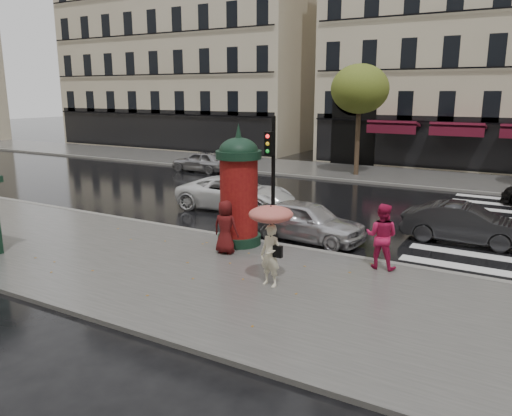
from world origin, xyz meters
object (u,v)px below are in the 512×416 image
Objects in this scene: man_burgundy at (226,227)px; woman_umbrella at (271,232)px; car_silver at (307,221)px; morris_column at (239,187)px; car_far_silver at (201,161)px; traffic_light at (272,169)px; car_white at (236,193)px; woman_red at (382,236)px; car_darkgrey at (465,224)px.

woman_umbrella is at bearing 141.70° from man_burgundy.
man_burgundy is 0.41× the size of car_silver.
car_far_silver is (-10.51, 12.38, -1.34)m from morris_column.
car_white is (-3.99, 4.23, -1.94)m from traffic_light.
traffic_light is (0.88, 1.38, 1.70)m from man_burgundy.
man_burgundy is 0.40× the size of traffic_light.
man_burgundy is at bearing 145.94° from woman_umbrella.
woman_red reaches higher than man_burgundy.
morris_column is 2.77m from car_silver.
woman_umbrella is at bearing -148.29° from car_white.
car_silver is at bearing -31.68° from woman_red.
morris_column reaches higher than car_darkgrey.
car_far_silver is at bearing 131.01° from woman_umbrella.
woman_umbrella is at bearing 150.47° from car_darkgrey.
car_white is at bearing 86.83° from car_darkgrey.
morris_column is 1.26m from traffic_light.
traffic_light reaches higher than man_burgundy.
woman_red is 0.46× the size of car_darkgrey.
car_silver is 5.36m from car_white.
traffic_light reaches higher than morris_column.
morris_column is 0.97× the size of car_silver.
man_burgundy reaches higher than car_white.
woman_umbrella is 1.30× the size of man_burgundy.
traffic_light is 1.06× the size of car_far_silver.
woman_umbrella is 20.06m from car_far_silver.
man_burgundy is 0.32× the size of car_white.
car_white is (-7.69, 4.55, -0.34)m from woman_red.
car_darkgrey is at bearing -113.05° from woman_red.
car_silver is (0.60, 1.48, -1.96)m from traffic_light.
woman_umbrella is 0.53× the size of car_silver.
woman_umbrella is 9.22m from car_white.
traffic_light is 0.81× the size of car_white.
traffic_light reaches higher than car_darkgrey.
woman_red is 4.55m from car_darkgrey.
traffic_light is at bearing -6.40° from woman_red.
man_burgundy is at bearing -122.57° from traffic_light.
man_burgundy is 0.41× the size of car_darkgrey.
morris_column is at bearing 39.00° from car_far_silver.
car_white reaches higher than car_darkgrey.
car_silver is at bearing -121.69° from man_burgundy.
woman_red is at bearing -126.43° from car_white.
morris_column reaches higher than woman_umbrella.
man_burgundy is 3.23m from car_silver.
car_silver is 0.79× the size of car_white.
car_white is (-4.60, 2.75, 0.02)m from car_silver.
man_burgundy is 2.36m from traffic_light.
car_far_silver is (-13.15, 15.12, -0.88)m from woman_umbrella.
man_burgundy is at bearing 129.07° from car_darkgrey.
car_far_silver is at bearing 63.10° from car_darkgrey.
morris_column is 5.58m from car_white.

